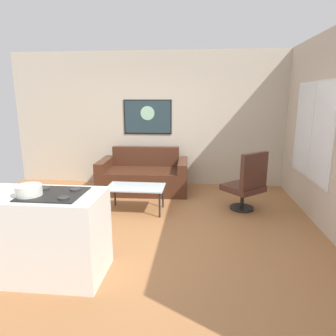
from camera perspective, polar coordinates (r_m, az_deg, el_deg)
ground at (r=4.51m, az=-5.30°, el=-11.50°), size 6.40×6.40×0.04m
back_wall at (r=6.51m, az=-1.47°, el=9.16°), size 6.40×0.05×2.80m
right_wall at (r=4.70m, az=28.55°, el=6.01°), size 0.05×6.40×2.80m
couch at (r=6.11m, az=-4.59°, el=-1.67°), size 1.78×0.97×0.86m
coffee_table at (r=5.00m, az=-6.11°, el=-3.92°), size 0.94×0.54×0.43m
armchair at (r=5.14m, az=14.75°, el=-2.82°), size 0.78×0.78×1.00m
kitchen_counter at (r=3.54m, az=-24.22°, el=-11.39°), size 1.51×0.67×0.93m
mixing_bowl at (r=3.28m, az=-24.85°, el=-3.97°), size 0.26×0.26×0.12m
wall_painting at (r=6.50m, az=-3.87°, el=9.63°), size 1.02×0.03×0.72m
window at (r=5.25m, az=25.62°, el=6.33°), size 0.03×1.60×1.52m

